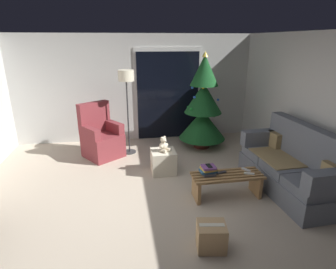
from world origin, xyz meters
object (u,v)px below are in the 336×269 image
at_px(couch, 292,167).
at_px(coffee_table, 227,182).
at_px(cell_phone, 209,166).
at_px(remote_silver, 246,170).
at_px(ottoman, 163,162).
at_px(armchair, 101,138).
at_px(remote_white, 249,174).
at_px(christmas_tree, 203,107).
at_px(book_stack, 209,170).
at_px(cardboard_box_taped_mid_floor, 211,236).
at_px(remote_graphite, 222,172).
at_px(teddy_bear_cream, 164,145).
at_px(floor_lamp, 126,84).

xyz_separation_m(couch, coffee_table, (-1.10, -0.03, -0.14)).
xyz_separation_m(coffee_table, cell_phone, (-0.29, 0.05, 0.27)).
bearing_deg(remote_silver, ottoman, -65.52).
height_order(remote_silver, cell_phone, cell_phone).
distance_m(cell_phone, armchair, 2.61).
relative_size(remote_white, ottoman, 0.35).
height_order(remote_silver, christmas_tree, christmas_tree).
distance_m(book_stack, cell_phone, 0.07).
distance_m(couch, ottoman, 2.19).
bearing_deg(coffee_table, christmas_tree, 84.04).
bearing_deg(couch, ottoman, 153.17).
distance_m(remote_white, christmas_tree, 2.28).
bearing_deg(remote_silver, coffee_table, -13.72).
relative_size(remote_silver, cardboard_box_taped_mid_floor, 0.41).
bearing_deg(cell_phone, couch, -4.52).
bearing_deg(ottoman, remote_silver, -38.25).
bearing_deg(cardboard_box_taped_mid_floor, remote_silver, 50.76).
height_order(remote_graphite, teddy_bear_cream, teddy_bear_cream).
height_order(remote_white, ottoman, ottoman).
relative_size(cell_phone, teddy_bear_cream, 0.50).
xyz_separation_m(remote_white, cardboard_box_taped_mid_floor, (-0.93, -1.01, -0.24)).
bearing_deg(remote_white, coffee_table, 106.52).
xyz_separation_m(cell_phone, armchair, (-1.73, 1.96, -0.13)).
bearing_deg(armchair, cardboard_box_taped_mid_floor, -65.13).
relative_size(christmas_tree, cardboard_box_taped_mid_floor, 5.63).
relative_size(remote_white, cardboard_box_taped_mid_floor, 0.41).
xyz_separation_m(remote_white, book_stack, (-0.62, 0.10, 0.06)).
distance_m(remote_graphite, teddy_bear_cream, 1.23).
bearing_deg(teddy_bear_cream, ottoman, 129.75).
bearing_deg(floor_lamp, cardboard_box_taped_mid_floor, -75.09).
xyz_separation_m(remote_graphite, cell_phone, (-0.21, -0.01, 0.13)).
distance_m(couch, remote_graphite, 1.18).
xyz_separation_m(remote_graphite, floor_lamp, (-1.36, 2.04, 1.11)).
bearing_deg(coffee_table, book_stack, 170.28).
distance_m(remote_silver, floor_lamp, 2.90).
height_order(christmas_tree, teddy_bear_cream, christmas_tree).
bearing_deg(remote_graphite, coffee_table, 40.49).
relative_size(coffee_table, teddy_bear_cream, 3.86).
relative_size(book_stack, ottoman, 0.61).
distance_m(remote_white, armchair, 3.12).
bearing_deg(couch, armchair, 147.68).
distance_m(coffee_table, christmas_tree, 2.27).
relative_size(remote_graphite, cell_phone, 1.08).
height_order(floor_lamp, ottoman, floor_lamp).
relative_size(couch, cardboard_box_taped_mid_floor, 5.19).
distance_m(remote_silver, teddy_bear_cream, 1.51).
distance_m(book_stack, teddy_bear_cream, 1.11).
bearing_deg(cell_phone, floor_lamp, 115.45).
distance_m(couch, book_stack, 1.40).
bearing_deg(remote_silver, couch, 148.90).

